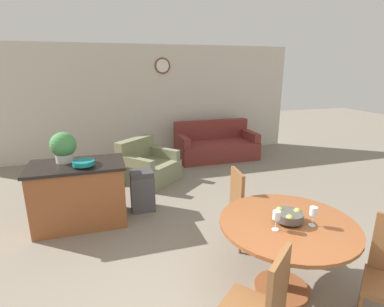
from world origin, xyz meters
name	(u,v)px	position (x,y,z in m)	size (l,w,h in m)	color
wall_back	(139,102)	(0.00, 6.03, 1.35)	(8.00, 0.09, 2.70)	beige
dining_table	(286,238)	(0.68, 0.75, 0.59)	(1.29, 1.29, 0.77)	brown
dining_chair_near_left	(261,306)	(0.06, 0.12, 0.53)	(0.59, 0.59, 0.99)	brown
dining_chair_far_side	(245,205)	(0.69, 1.63, 0.53)	(0.46, 0.46, 0.99)	brown
fruit_bowl	(289,216)	(0.68, 0.75, 0.84)	(0.27, 0.27, 0.13)	#4C4742
wine_glass_left	(276,216)	(0.49, 0.66, 0.91)	(0.07, 0.07, 0.19)	silver
wine_glass_right	(313,212)	(0.86, 0.63, 0.91)	(0.07, 0.07, 0.19)	silver
kitchen_island	(80,194)	(-1.30, 2.80, 0.45)	(1.28, 0.76, 0.90)	brown
teal_bowl	(84,163)	(-1.19, 2.64, 0.95)	(0.29, 0.29, 0.08)	#147A7F
potted_plant	(63,146)	(-1.45, 2.94, 1.12)	(0.35, 0.35, 0.42)	beige
trash_bin	(142,191)	(-0.40, 2.96, 0.32)	(0.35, 0.30, 0.64)	#47474C
couch	(215,146)	(1.75, 5.28, 0.30)	(1.92, 1.00, 0.88)	maroon
armchair	(148,167)	(-0.12, 4.18, 0.28)	(1.29, 1.29, 0.82)	#7A7F5B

